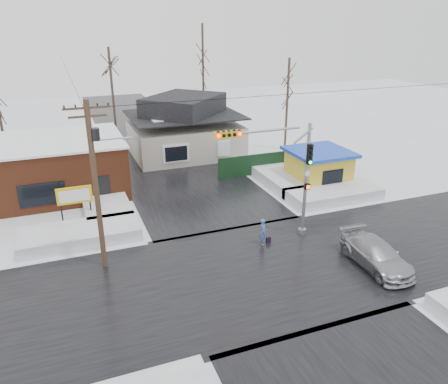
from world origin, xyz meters
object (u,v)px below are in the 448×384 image
object	(u,v)px
pedestrian	(263,232)
car	(376,255)
marquee_sign	(74,196)
traffic_signal	(284,167)
kiosk	(318,167)
utility_pole	(96,177)

from	to	relation	value
pedestrian	car	xyz separation A→B (m)	(4.58, -4.46, -0.10)
marquee_sign	pedestrian	xyz separation A→B (m)	(10.08, -6.87, -1.11)
pedestrian	car	size ratio (longest dim) A/B	0.33
traffic_signal	car	distance (m)	6.94
marquee_sign	kiosk	bearing A→B (deg)	1.55
traffic_signal	marquee_sign	world-z (taller)	traffic_signal
utility_pole	kiosk	bearing A→B (deg)	20.44
traffic_signal	utility_pole	size ratio (longest dim) A/B	0.78
kiosk	utility_pole	bearing A→B (deg)	-159.56
traffic_signal	pedestrian	size ratio (longest dim) A/B	4.33
traffic_signal	kiosk	xyz separation A→B (m)	(7.07, 7.03, -3.08)
traffic_signal	marquee_sign	xyz separation A→B (m)	(-11.43, 6.53, -2.62)
pedestrian	kiosk	bearing A→B (deg)	-24.04
traffic_signal	utility_pole	xyz separation A→B (m)	(-10.36, 0.53, 0.57)
pedestrian	car	bearing A→B (deg)	-109.48
traffic_signal	kiosk	world-z (taller)	traffic_signal
marquee_sign	pedestrian	bearing A→B (deg)	-34.30
kiosk	car	size ratio (longest dim) A/B	0.94
utility_pole	traffic_signal	bearing A→B (deg)	-2.95
car	pedestrian	bearing A→B (deg)	137.90
traffic_signal	marquee_sign	size ratio (longest dim) A/B	2.75
pedestrian	car	distance (m)	6.40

